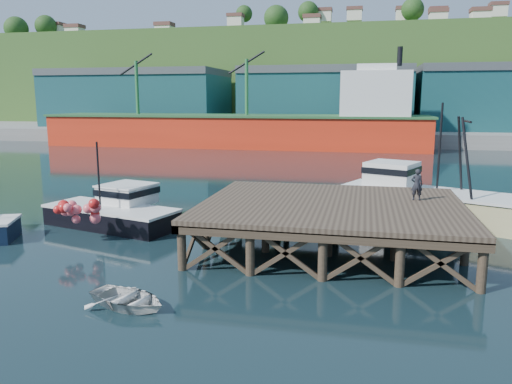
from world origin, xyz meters
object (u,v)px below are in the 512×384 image
(boat_black, at_px, (115,210))
(trawler, at_px, (424,196))
(dockworker, at_px, (417,185))
(dinghy, at_px, (128,299))

(boat_black, height_order, trawler, trawler)
(trawler, distance_m, dockworker, 5.44)
(dinghy, bearing_deg, boat_black, 48.39)
(trawler, bearing_deg, dockworker, -77.26)
(boat_black, xyz_separation_m, trawler, (16.75, 5.09, 0.52))
(trawler, relative_size, dinghy, 3.61)
(boat_black, relative_size, dockworker, 5.34)
(dockworker, bearing_deg, dinghy, 39.92)
(dinghy, distance_m, dockworker, 14.38)
(boat_black, bearing_deg, dinghy, -44.75)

